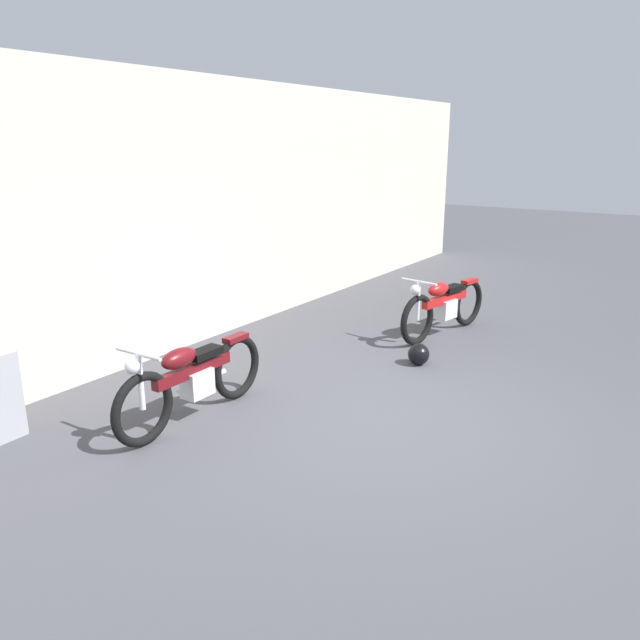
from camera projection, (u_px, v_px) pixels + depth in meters
The scene contains 5 objects.
ground_plane at pixel (391, 425), 5.84m from camera, with size 40.00×40.00×0.00m, color #47474C.
building_wall at pixel (131, 220), 7.20m from camera, with size 18.00×0.30×3.37m, color beige.
helmet at pixel (419, 354), 7.39m from camera, with size 0.26×0.26×0.26m, color black.
motorcycle_maroon at pixel (192, 379), 5.84m from camera, with size 1.92×0.53×0.86m.
motorcycle_red at pixel (444, 306), 8.44m from camera, with size 1.90×0.59×0.86m.
Camera 1 is at (-4.81, -2.40, 2.58)m, focal length 34.90 mm.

